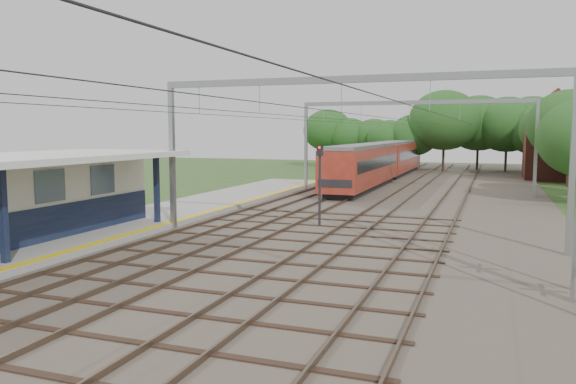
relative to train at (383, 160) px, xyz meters
The scene contains 9 objects.
ballast_bed 15.26m from the train, 72.70° to the right, with size 18.00×90.00×0.10m, color #473D33.
platform 31.30m from the train, 102.95° to the right, with size 5.00×52.00×0.35m, color gray.
yellow_stripe 30.86m from the train, 98.87° to the right, with size 0.45×52.00×0.01m, color yellow.
rail_tracks 14.70m from the train, 82.12° to the right, with size 11.80×88.00×0.15m.
catenary_system 19.87m from the train, 78.54° to the right, with size 17.22×88.00×7.00m.
tree_band 13.71m from the train, 71.08° to the left, with size 31.72×30.88×8.82m.
house_far 18.19m from the train, 24.59° to the left, with size 8.00×6.12×8.66m.
train is the anchor object (origin of this frame).
signal_post 26.47m from the train, 85.99° to the right, with size 0.31×0.28×4.04m.
Camera 1 is at (9.27, -7.95, 4.71)m, focal length 35.00 mm.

